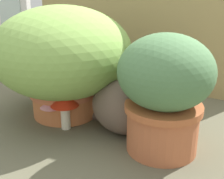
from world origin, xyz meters
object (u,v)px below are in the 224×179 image
grass_planter (63,56)px  cat (125,106)px  leafy_planter (165,89)px  mushroom_ornament_red (65,102)px  mushroom_ornament_pink (51,105)px

grass_planter → cat: bearing=-10.1°
leafy_planter → cat: leafy_planter is taller
cat → mushroom_ornament_red: cat is taller
cat → mushroom_ornament_pink: size_ratio=2.87×
mushroom_ornament_pink → cat: bearing=11.2°
grass_planter → mushroom_ornament_pink: bearing=-83.7°
leafy_planter → mushroom_ornament_pink: (-0.48, -0.01, -0.14)m
mushroom_ornament_red → mushroom_ornament_pink: bearing=176.2°
grass_planter → leafy_planter: size_ratio=1.43×
mushroom_ornament_pink → mushroom_ornament_red: mushroom_ornament_red is taller
grass_planter → mushroom_ornament_red: bearing=-55.1°
leafy_planter → grass_planter: bearing=167.9°
cat → mushroom_ornament_red: (-0.24, -0.07, -0.00)m
leafy_planter → cat: bearing=164.0°
leafy_planter → mushroom_ornament_pink: bearing=-178.4°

